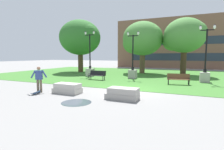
# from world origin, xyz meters

# --- Properties ---
(ground_plane) EXTENTS (140.00, 140.00, 0.00)m
(ground_plane) POSITION_xyz_m (0.00, 0.00, 0.00)
(ground_plane) COLOR gray
(grass_lawn) EXTENTS (40.00, 20.00, 0.02)m
(grass_lawn) POSITION_xyz_m (0.00, 10.00, 0.01)
(grass_lawn) COLOR #3D752D
(grass_lawn) RESTS_ON ground
(concrete_block_center) EXTENTS (1.80, 0.90, 0.64)m
(concrete_block_center) POSITION_xyz_m (-3.37, -2.39, 0.31)
(concrete_block_center) COLOR #B2ADA3
(concrete_block_center) RESTS_ON ground
(concrete_block_left) EXTENTS (1.80, 0.90, 0.64)m
(concrete_block_left) POSITION_xyz_m (0.47, -2.47, 0.31)
(concrete_block_left) COLOR #9E9991
(concrete_block_left) RESTS_ON ground
(person_skateboarder) EXTENTS (0.86, 0.70, 1.71)m
(person_skateboarder) POSITION_xyz_m (-5.19, -2.96, 0.97)
(person_skateboarder) COLOR brown
(person_skateboarder) RESTS_ON ground
(skateboard) EXTENTS (0.45, 1.04, 0.14)m
(skateboard) POSITION_xyz_m (-5.05, -3.34, 0.09)
(skateboard) COLOR #2D4C75
(skateboard) RESTS_ON ground
(puddle) EXTENTS (1.57, 1.57, 0.01)m
(puddle) POSITION_xyz_m (-1.48, -4.11, 0.00)
(puddle) COLOR #47515B
(puddle) RESTS_ON ground
(park_bench_near_left) EXTENTS (1.86, 0.79, 0.90)m
(park_bench_near_left) POSITION_xyz_m (3.07, 3.99, 0.54)
(park_bench_near_left) COLOR brown
(park_bench_near_left) RESTS_ON grass_lawn
(park_bench_far_left) EXTENTS (1.82, 0.62, 0.90)m
(park_bench_far_left) POSITION_xyz_m (-4.56, 3.91, 0.54)
(park_bench_far_left) COLOR black
(park_bench_far_left) RESTS_ON grass_lawn
(lamp_post_right) EXTENTS (1.32, 0.80, 5.16)m
(lamp_post_right) POSITION_xyz_m (5.20, 6.36, 1.06)
(lamp_post_right) COLOR #ADA89E
(lamp_post_right) RESTS_ON grass_lawn
(lamp_post_center) EXTENTS (1.32, 0.80, 4.96)m
(lamp_post_center) POSITION_xyz_m (-1.62, 6.36, 1.03)
(lamp_post_center) COLOR gray
(lamp_post_center) RESTS_ON grass_lawn
(lamp_post_left) EXTENTS (1.32, 0.80, 5.28)m
(lamp_post_left) POSITION_xyz_m (-6.80, 6.33, 1.08)
(lamp_post_left) COLOR #ADA89E
(lamp_post_left) RESTS_ON grass_lawn
(tree_far_right) EXTENTS (5.65, 5.38, 7.01)m
(tree_far_right) POSITION_xyz_m (-2.11, 12.34, 4.67)
(tree_far_right) COLOR brown
(tree_far_right) RESTS_ON grass_lawn
(tree_far_left) EXTENTS (6.28, 5.98, 7.59)m
(tree_far_left) POSITION_xyz_m (-10.99, 10.56, 4.99)
(tree_far_left) COLOR #4C3823
(tree_far_left) RESTS_ON grass_lawn
(tree_near_left) EXTENTS (5.27, 5.02, 7.04)m
(tree_near_left) POSITION_xyz_m (3.16, 12.31, 4.84)
(tree_near_left) COLOR #42301E
(tree_near_left) RESTS_ON grass_lawn
(building_facade_distant) EXTENTS (25.72, 1.03, 9.75)m
(building_facade_distant) POSITION_xyz_m (2.56, 24.50, 4.87)
(building_facade_distant) COLOR brown
(building_facade_distant) RESTS_ON ground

